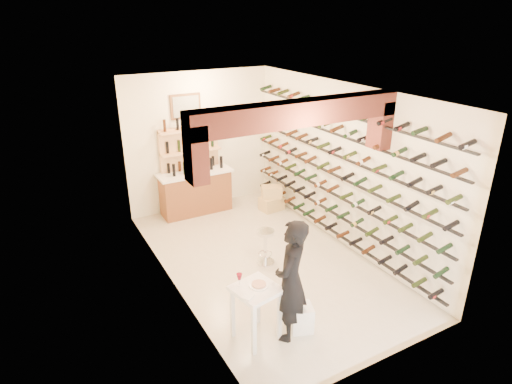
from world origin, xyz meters
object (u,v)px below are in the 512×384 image
tasting_table (256,297)px  crate_lower (272,203)px  wine_rack (333,171)px  back_counter (196,191)px  person (291,281)px  chrome_barstool (265,244)px  white_stool (301,318)px

tasting_table → crate_lower: tasting_table is taller
wine_rack → tasting_table: wine_rack is taller
back_counter → person: size_ratio=0.92×
person → chrome_barstool: 2.05m
white_stool → chrome_barstool: size_ratio=0.59×
crate_lower → white_stool: bearing=-115.1°
tasting_table → person: (0.46, -0.17, 0.22)m
person → crate_lower: bearing=-157.4°
tasting_table → white_stool: bearing=-25.2°
back_counter → wine_rack: bearing=-55.3°
person → crate_lower: size_ratio=3.44×
white_stool → person: person is taller
wine_rack → crate_lower: (-0.22, 1.90, -1.39)m
wine_rack → back_counter: (-1.83, 2.65, -1.02)m
back_counter → crate_lower: size_ratio=3.18×
wine_rack → white_stool: size_ratio=14.17×
white_stool → crate_lower: white_stool is taller
back_counter → crate_lower: bearing=-24.8°
white_stool → person: size_ratio=0.22×
tasting_table → crate_lower: 4.46m
tasting_table → chrome_barstool: (1.14, 1.69, -0.31)m
tasting_table → chrome_barstool: tasting_table is taller
back_counter → chrome_barstool: 2.75m
white_stool → tasting_table: bearing=165.9°
crate_lower → back_counter: bearing=155.2°
wine_rack → chrome_barstool: bearing=-176.8°
wine_rack → tasting_table: bearing=-146.5°
back_counter → person: (-0.39, -4.59, 0.39)m
tasting_table → white_stool: size_ratio=2.57×
tasting_table → white_stool: (0.67, -0.17, -0.50)m
wine_rack → crate_lower: bearing=96.5°
wine_rack → crate_lower: 2.36m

